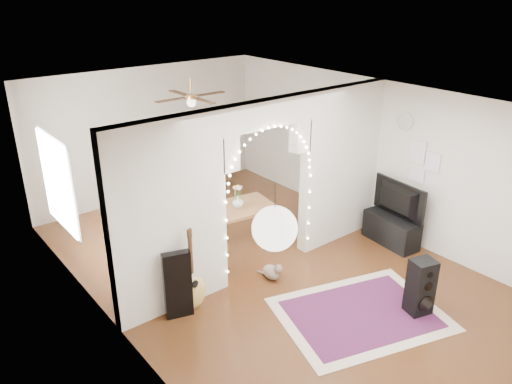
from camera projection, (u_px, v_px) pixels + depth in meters
floor at (265, 266)px, 8.01m from camera, size 7.50×7.50×0.00m
ceiling at (266, 99)px, 6.95m from camera, size 5.00×7.50×0.02m
wall_back at (148, 133)px, 10.17m from camera, size 5.00×0.02×2.70m
wall_left at (107, 238)px, 6.04m from camera, size 0.02×7.50×2.70m
wall_right at (373, 155)px, 8.92m from camera, size 0.02×7.50×2.70m
divider_wall at (266, 184)px, 7.45m from camera, size 5.00×0.20×2.70m
fairy_lights at (271, 179)px, 7.31m from camera, size 1.64×0.04×1.60m
window at (57, 183)px, 7.29m from camera, size 0.04×1.20×1.40m
wall_clock at (405, 121)px, 8.18m from camera, size 0.03×0.31×0.31m
picture_frames at (421, 162)px, 8.13m from camera, size 0.02×0.50×0.70m
paper_lantern at (275, 229)px, 4.31m from camera, size 0.40×0.40×0.40m
ceiling_fan at (191, 97)px, 8.51m from camera, size 1.10×1.10×0.30m
area_rug at (360, 314)px, 6.84m from camera, size 2.57×2.21×0.02m
guitar_case at (178, 285)px, 6.64m from camera, size 0.39×0.23×0.98m
acoustic_guitar at (192, 281)px, 6.78m from camera, size 0.45×0.26×1.06m
tabby_cat at (272, 272)px, 7.61m from camera, size 0.26×0.48×0.31m
floor_speaker at (421, 287)px, 6.74m from camera, size 0.38×0.35×0.81m
media_console at (391, 230)px, 8.62m from camera, size 0.51×1.04×0.50m
tv at (395, 200)px, 8.40m from camera, size 0.26×1.08×0.62m
bookcase at (176, 158)px, 10.49m from camera, size 1.59×0.74×1.58m
dining_table at (238, 211)px, 8.33m from camera, size 1.31×0.97×0.76m
flower_vase at (238, 202)px, 8.26m from camera, size 0.21×0.21×0.19m
dining_chair_left at (199, 266)px, 7.59m from camera, size 0.50×0.51×0.45m
dining_chair_right at (171, 201)px, 9.80m from camera, size 0.59×0.60×0.46m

